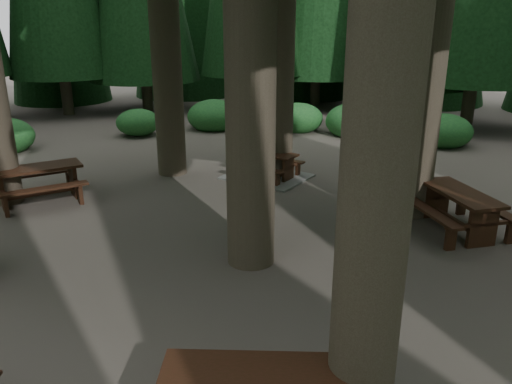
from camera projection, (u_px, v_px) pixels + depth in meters
The scene contains 5 objects.
ground at pixel (210, 253), 9.31m from camera, with size 80.00×80.00×0.00m, color #4F4740.
picnic_table_b at pixel (38, 179), 11.82m from camera, with size 2.30×2.49×0.87m.
picnic_table_c at pixel (267, 169), 13.76m from camera, with size 2.15×1.78×0.72m.
picnic_table_d at pixel (459, 205), 10.14m from camera, with size 2.54×2.51×0.86m.
shrub_ring at pixel (263, 229), 9.39m from camera, with size 23.86×24.64×1.49m.
Camera 1 is at (5.44, -6.50, 4.10)m, focal length 35.00 mm.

